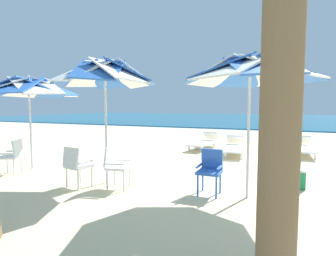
% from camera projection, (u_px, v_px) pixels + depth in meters
% --- Properties ---
extents(ground_plane, '(80.00, 80.00, 0.00)m').
position_uv_depth(ground_plane, '(259.00, 166.00, 7.47)').
color(ground_plane, beige).
extents(sea, '(80.00, 36.00, 0.10)m').
position_uv_depth(sea, '(275.00, 119.00, 34.56)').
color(sea, '#19607F').
rests_on(sea, ground).
extents(surf_foam, '(80.00, 0.70, 0.01)m').
position_uv_depth(surf_foam, '(271.00, 131.00, 17.76)').
color(surf_foam, white).
rests_on(surf_foam, ground).
extents(beach_umbrella_0, '(2.51, 2.51, 2.65)m').
position_uv_depth(beach_umbrella_0, '(250.00, 71.00, 4.71)').
color(beach_umbrella_0, silver).
rests_on(beach_umbrella_0, ground).
extents(plastic_chair_0, '(0.44, 0.47, 0.87)m').
position_uv_depth(plastic_chair_0, '(210.00, 168.00, 5.10)').
color(plastic_chair_0, blue).
rests_on(plastic_chair_0, ground).
extents(beach_umbrella_1, '(2.25, 2.25, 2.76)m').
position_uv_depth(beach_umbrella_1, '(105.00, 74.00, 5.67)').
color(beach_umbrella_1, silver).
rests_on(beach_umbrella_1, ground).
extents(plastic_chair_1, '(0.50, 0.52, 0.87)m').
position_uv_depth(plastic_chair_1, '(76.00, 164.00, 5.46)').
color(plastic_chair_1, white).
rests_on(plastic_chair_1, ground).
extents(plastic_chair_2, '(0.54, 0.51, 0.87)m').
position_uv_depth(plastic_chair_2, '(115.00, 164.00, 5.44)').
color(plastic_chair_2, white).
rests_on(plastic_chair_2, ground).
extents(beach_umbrella_2, '(2.51, 2.51, 2.51)m').
position_uv_depth(beach_umbrella_2, '(29.00, 88.00, 6.94)').
color(beach_umbrella_2, silver).
rests_on(beach_umbrella_2, ground).
extents(plastic_chair_3, '(0.60, 0.59, 0.87)m').
position_uv_depth(plastic_chair_3, '(13.00, 155.00, 6.56)').
color(plastic_chair_3, white).
rests_on(plastic_chair_3, ground).
extents(sun_lounger_0, '(0.68, 2.16, 0.62)m').
position_uv_depth(sun_lounger_0, '(303.00, 147.00, 9.19)').
color(sun_lounger_0, white).
rests_on(sun_lounger_0, ground).
extents(sun_lounger_1, '(0.87, 2.20, 0.62)m').
position_uv_depth(sun_lounger_1, '(234.00, 147.00, 9.25)').
color(sun_lounger_1, white).
rests_on(sun_lounger_1, ground).
extents(sun_lounger_2, '(0.87, 2.20, 0.62)m').
position_uv_depth(sun_lounger_2, '(204.00, 142.00, 10.50)').
color(sun_lounger_2, white).
rests_on(sun_lounger_2, ground).
extents(palm_tree_1, '(3.18, 2.63, 4.17)m').
position_uv_depth(palm_tree_1, '(282.00, 3.00, 2.16)').
color(palm_tree_1, brown).
rests_on(palm_tree_1, ground).
extents(cooler_box, '(0.50, 0.34, 0.40)m').
position_uv_depth(cooler_box, '(292.00, 178.00, 5.53)').
color(cooler_box, '#238C4C').
rests_on(cooler_box, ground).
extents(beach_ball, '(0.29, 0.29, 0.29)m').
position_uv_depth(beach_ball, '(289.00, 145.00, 10.60)').
color(beach_ball, '#2D8C4C').
rests_on(beach_ball, ground).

